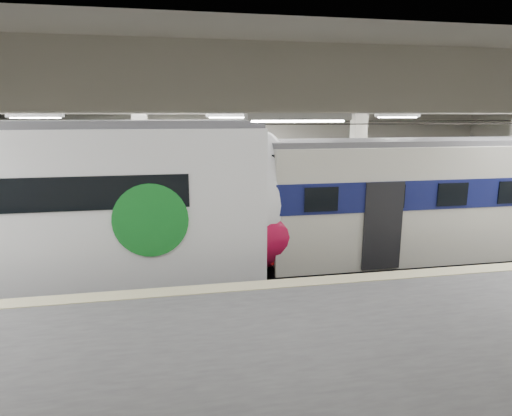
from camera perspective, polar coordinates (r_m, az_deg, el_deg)
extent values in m
cube|color=black|center=(13.49, -2.05, -9.56)|extent=(36.00, 24.00, 0.10)
cube|color=silver|center=(12.52, -2.26, 14.95)|extent=(36.00, 24.00, 0.20)
cube|color=beige|center=(22.56, -5.96, 6.61)|extent=(30.00, 0.10, 5.50)
cube|color=#4D4D4F|center=(7.59, 5.99, -23.46)|extent=(30.00, 7.00, 1.10)
cube|color=beige|center=(10.08, 0.72, -10.22)|extent=(30.00, 0.50, 0.02)
cube|color=beige|center=(15.58, -14.83, 3.71)|extent=(0.50, 0.50, 5.50)
cube|color=beige|center=(16.98, 13.26, 4.47)|extent=(0.50, 0.50, 5.50)
cube|color=beige|center=(12.51, -2.25, 13.58)|extent=(30.00, 18.00, 0.50)
cube|color=#59544C|center=(13.44, -2.06, -9.04)|extent=(30.00, 1.52, 0.16)
cube|color=#59544C|center=(18.63, -4.61, -2.94)|extent=(30.00, 1.52, 0.16)
cylinder|color=black|center=(12.52, -2.22, 11.06)|extent=(30.00, 0.03, 0.03)
cylinder|color=black|center=(17.97, -4.87, 11.42)|extent=(30.00, 0.03, 0.03)
cube|color=white|center=(10.54, -0.59, 12.02)|extent=(26.00, 8.40, 0.12)
cube|color=white|center=(13.40, -30.22, 0.26)|extent=(13.76, 3.07, 4.13)
ellipsoid|color=white|center=(12.83, 0.07, 1.49)|extent=(2.43, 3.01, 4.04)
ellipsoid|color=#B00E37|center=(13.05, 0.58, -2.41)|extent=(2.58, 3.07, 2.48)
cylinder|color=#177F27|center=(11.15, -13.86, -1.63)|extent=(1.90, 0.06, 1.90)
cube|color=black|center=(13.97, -29.23, -8.65)|extent=(13.76, 2.15, 0.70)
cube|color=beige|center=(15.48, 24.63, 1.17)|extent=(12.51, 2.74, 3.56)
cube|color=#121751|center=(15.41, 24.77, 2.73)|extent=(12.55, 2.80, 0.87)
cube|color=red|center=(13.04, 1.14, -1.85)|extent=(0.08, 2.33, 1.96)
cube|color=black|center=(12.76, 1.17, 4.68)|extent=(0.08, 2.19, 1.28)
cube|color=#4C4C51|center=(15.26, 25.26, 8.04)|extent=(12.51, 2.14, 0.16)
cube|color=black|center=(15.93, 24.01, -5.66)|extent=(12.51, 1.92, 0.70)
cube|color=white|center=(19.09, -29.39, 2.83)|extent=(13.70, 3.13, 3.70)
cube|color=#177F27|center=(19.03, -29.55, 4.28)|extent=(13.74, 3.19, 0.78)
cube|color=#4C4C51|center=(18.92, -30.02, 8.65)|extent=(13.68, 2.64, 0.16)
cube|color=black|center=(19.48, -28.76, -3.11)|extent=(13.69, 2.84, 0.60)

